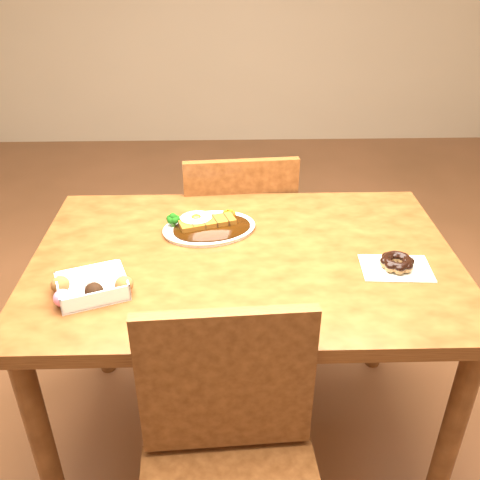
{
  "coord_description": "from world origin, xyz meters",
  "views": [
    {
      "loc": [
        -0.05,
        -1.28,
        1.56
      ],
      "look_at": [
        -0.01,
        -0.02,
        0.81
      ],
      "focal_mm": 40.0,
      "sensor_mm": 36.0,
      "label": 1
    }
  ],
  "objects_px": {
    "table": "(245,283)",
    "donut_box": "(91,286)",
    "chair_far": "(238,241)",
    "pon_de_ring": "(397,263)",
    "katsu_curry_plate": "(207,226)"
  },
  "relations": [
    {
      "from": "table",
      "to": "donut_box",
      "type": "relative_size",
      "value": 5.77
    },
    {
      "from": "donut_box",
      "to": "pon_de_ring",
      "type": "bearing_deg",
      "value": 6.74
    },
    {
      "from": "chair_far",
      "to": "pon_de_ring",
      "type": "height_order",
      "value": "chair_far"
    },
    {
      "from": "katsu_curry_plate",
      "to": "donut_box",
      "type": "distance_m",
      "value": 0.43
    },
    {
      "from": "donut_box",
      "to": "pon_de_ring",
      "type": "height_order",
      "value": "donut_box"
    },
    {
      "from": "katsu_curry_plate",
      "to": "chair_far",
      "type": "bearing_deg",
      "value": 75.36
    },
    {
      "from": "chair_far",
      "to": "pon_de_ring",
      "type": "bearing_deg",
      "value": 119.63
    },
    {
      "from": "chair_far",
      "to": "donut_box",
      "type": "relative_size",
      "value": 4.18
    },
    {
      "from": "table",
      "to": "katsu_curry_plate",
      "type": "distance_m",
      "value": 0.21
    },
    {
      "from": "chair_far",
      "to": "table",
      "type": "bearing_deg",
      "value": 86.31
    },
    {
      "from": "chair_far",
      "to": "pon_de_ring",
      "type": "distance_m",
      "value": 0.8
    },
    {
      "from": "table",
      "to": "chair_far",
      "type": "xyz_separation_m",
      "value": [
        -0.01,
        0.53,
        -0.17
      ]
    },
    {
      "from": "chair_far",
      "to": "katsu_curry_plate",
      "type": "height_order",
      "value": "chair_far"
    },
    {
      "from": "katsu_curry_plate",
      "to": "pon_de_ring",
      "type": "relative_size",
      "value": 1.63
    },
    {
      "from": "chair_far",
      "to": "donut_box",
      "type": "height_order",
      "value": "chair_far"
    }
  ]
}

